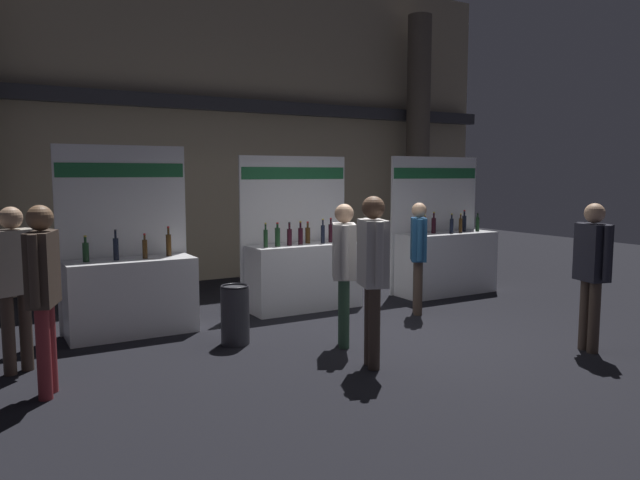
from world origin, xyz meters
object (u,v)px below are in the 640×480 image
object	(u,v)px
exhibitor_booth_1	(303,270)
visitor_2	(592,264)
visitor_3	(14,273)
visitor_5	(418,249)
exhibitor_booth_0	(131,288)
visitor_1	(344,262)
visitor_0	(43,283)
visitor_4	(373,265)
exhibitor_booth_2	(445,258)
trash_bin	(235,315)

from	to	relation	value
exhibitor_booth_1	visitor_2	bearing A→B (deg)	-63.47
visitor_3	visitor_5	xyz separation A→B (m)	(5.18, -0.01, -0.08)
exhibitor_booth_0	visitor_1	size ratio (longest dim) A/B	1.42
visitor_0	visitor_5	xyz separation A→B (m)	(4.99, 0.85, -0.10)
visitor_5	visitor_4	bearing A→B (deg)	-15.67
exhibitor_booth_1	visitor_2	xyz separation A→B (m)	(1.78, -3.56, 0.42)
visitor_0	visitor_3	distance (m)	0.88
visitor_4	visitor_5	world-z (taller)	visitor_4
exhibitor_booth_1	exhibitor_booth_2	distance (m)	2.64
exhibitor_booth_1	visitor_4	world-z (taller)	exhibitor_booth_1
exhibitor_booth_2	trash_bin	distance (m)	4.39
trash_bin	visitor_4	distance (m)	1.92
visitor_5	visitor_3	bearing A→B (deg)	-55.89
visitor_1	visitor_4	xyz separation A→B (m)	(-0.15, -0.79, 0.08)
exhibitor_booth_1	visitor_4	size ratio (longest dim) A/B	1.28
exhibitor_booth_0	visitor_3	distance (m)	1.71
exhibitor_booth_1	exhibitor_booth_2	xyz separation A→B (m)	(2.63, -0.18, 0.02)
exhibitor_booth_2	visitor_2	world-z (taller)	exhibitor_booth_2
exhibitor_booth_0	visitor_0	xyz separation A→B (m)	(-1.15, -1.82, 0.45)
visitor_1	visitor_2	xyz separation A→B (m)	(2.32, -1.57, 0.00)
exhibitor_booth_1	visitor_0	xyz separation A→B (m)	(-3.73, -1.99, 0.45)
exhibitor_booth_1	visitor_1	size ratio (longest dim) A/B	1.37
visitor_0	visitor_5	bearing A→B (deg)	-60.43
trash_bin	visitor_2	bearing A→B (deg)	-34.07
exhibitor_booth_0	visitor_0	distance (m)	2.20
visitor_2	exhibitor_booth_2	bearing A→B (deg)	-179.47
visitor_2	visitor_5	size ratio (longest dim) A/B	1.05
visitor_1	visitor_2	world-z (taller)	visitor_2
visitor_3	visitor_4	bearing A→B (deg)	126.53
trash_bin	visitor_1	xyz separation A→B (m)	(1.07, -0.72, 0.65)
exhibitor_booth_1	visitor_0	size ratio (longest dim) A/B	1.31
visitor_1	visitor_3	world-z (taller)	visitor_3
exhibitor_booth_0	exhibitor_booth_1	bearing A→B (deg)	3.82
visitor_0	visitor_3	world-z (taller)	visitor_0
visitor_0	visitor_1	distance (m)	3.19
exhibitor_booth_2	exhibitor_booth_0	bearing A→B (deg)	179.92
exhibitor_booth_2	visitor_3	size ratio (longest dim) A/B	1.36
visitor_3	visitor_2	bearing A→B (deg)	130.56
visitor_0	visitor_2	world-z (taller)	visitor_0
visitor_1	visitor_4	world-z (taller)	visitor_4
visitor_3	exhibitor_booth_2	bearing A→B (deg)	161.94
visitor_4	visitor_5	bearing A→B (deg)	149.68
trash_bin	visitor_0	distance (m)	2.34
visitor_2	exhibitor_booth_0	bearing A→B (deg)	-113.25
visitor_2	visitor_5	bearing A→B (deg)	-153.21
visitor_0	visitor_1	world-z (taller)	visitor_0
exhibitor_booth_0	trash_bin	world-z (taller)	exhibitor_booth_0
exhibitor_booth_1	exhibitor_booth_2	size ratio (longest dim) A/B	0.99
visitor_3	visitor_5	bearing A→B (deg)	153.55
exhibitor_booth_1	visitor_3	bearing A→B (deg)	-163.85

